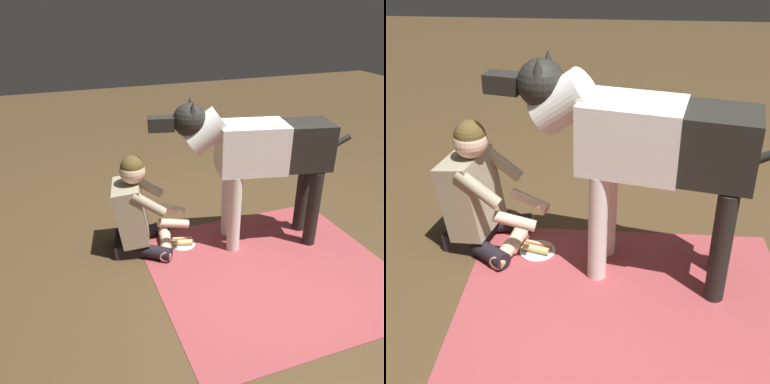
# 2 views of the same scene
# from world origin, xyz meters

# --- Properties ---
(ground_plane) EXTENTS (14.55, 14.55, 0.00)m
(ground_plane) POSITION_xyz_m (0.00, 0.00, 0.00)
(ground_plane) COLOR #4B3720
(area_rug) EXTENTS (1.88, 1.76, 0.01)m
(area_rug) POSITION_xyz_m (0.06, 0.31, 0.00)
(area_rug) COLOR #983D41
(area_rug) RESTS_ON ground
(person_sitting_on_floor) EXTENTS (0.69, 0.57, 0.87)m
(person_sitting_on_floor) POSITION_xyz_m (1.00, -0.39, 0.36)
(person_sitting_on_floor) COLOR black
(person_sitting_on_floor) RESTS_ON ground
(large_dog) EXTENTS (1.67, 0.55, 1.30)m
(large_dog) POSITION_xyz_m (0.00, -0.17, 0.85)
(large_dog) COLOR white
(large_dog) RESTS_ON ground
(hot_dog_on_plate) EXTENTS (0.23, 0.23, 0.06)m
(hot_dog_on_plate) POSITION_xyz_m (0.62, -0.30, 0.03)
(hot_dog_on_plate) COLOR silver
(hot_dog_on_plate) RESTS_ON ground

